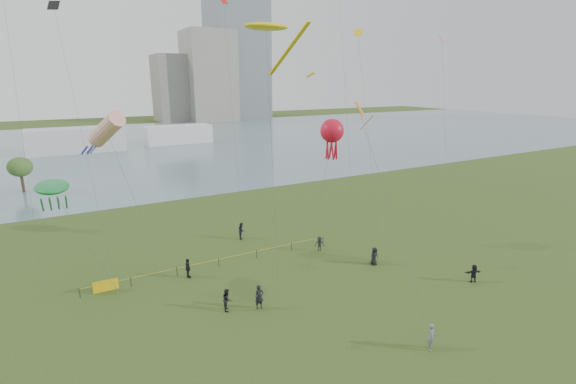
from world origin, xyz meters
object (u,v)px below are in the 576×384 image
fence (153,275)px  kite_flyer (431,337)px  kite_stingray (267,28)px  kite_octopus (332,131)px

fence → kite_flyer: kite_flyer is taller
kite_stingray → kite_octopus: size_ratio=1.66×
fence → kite_octopus: (18.30, -0.88, 11.75)m
kite_stingray → kite_flyer: bearing=-91.9°
fence → kite_stingray: kite_stingray is taller
kite_octopus → fence: bearing=178.8°
kite_flyer → kite_stingray: (-0.99, 21.48, 21.13)m
fence → kite_stingray: size_ratio=1.07×
kite_flyer → kite_stingray: 30.15m
fence → kite_flyer: bearing=-53.8°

